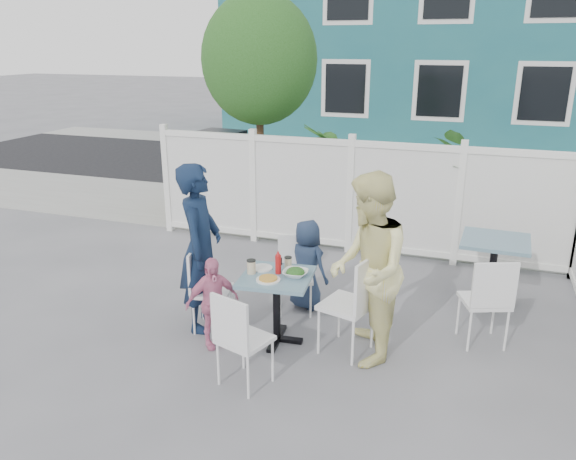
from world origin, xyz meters
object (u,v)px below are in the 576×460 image
(spare_table, at_px, (494,254))
(toddler, at_px, (212,303))
(chair_right, at_px, (355,298))
(chair_back, at_px, (295,268))
(chair_left, at_px, (205,283))
(main_table, at_px, (277,290))
(man, at_px, (200,248))
(chair_near, at_px, (239,334))
(boy, at_px, (307,265))
(woman, at_px, (368,269))
(utility_cabinet, at_px, (222,170))

(spare_table, bearing_deg, toddler, -142.99)
(chair_right, distance_m, chair_back, 1.11)
(chair_left, bearing_deg, main_table, 76.86)
(spare_table, distance_m, man, 3.27)
(chair_near, bearing_deg, chair_right, 65.47)
(man, bearing_deg, chair_left, -140.37)
(boy, bearing_deg, woman, 157.82)
(main_table, height_order, chair_back, chair_back)
(woman, xyz_separation_m, toddler, (-1.44, -0.29, -0.43))
(woman, distance_m, boy, 1.24)
(chair_right, bearing_deg, chair_near, 153.03)
(chair_back, xyz_separation_m, toddler, (-0.50, -1.03, -0.03))
(spare_table, height_order, woman, woman)
(spare_table, xyz_separation_m, boy, (-1.95, -0.81, -0.08))
(main_table, relative_size, chair_left, 0.85)
(chair_back, bearing_deg, chair_near, 71.79)
(chair_back, relative_size, chair_near, 0.95)
(man, bearing_deg, chair_near, -151.12)
(utility_cabinet, distance_m, chair_back, 4.41)
(chair_back, relative_size, boy, 0.82)
(spare_table, relative_size, toddler, 0.83)
(chair_right, distance_m, toddler, 1.37)
(utility_cabinet, distance_m, boy, 4.40)
(man, height_order, toddler, man)
(chair_right, bearing_deg, main_table, 106.40)
(chair_left, bearing_deg, chair_right, 77.79)
(spare_table, distance_m, toddler, 3.20)
(man, height_order, woman, woman)
(toddler, bearing_deg, chair_near, -94.63)
(main_table, xyz_separation_m, chair_near, (-0.02, -0.86, -0.03))
(main_table, bearing_deg, chair_back, 94.24)
(chair_left, height_order, man, man)
(chair_right, relative_size, toddler, 1.08)
(main_table, distance_m, chair_back, 0.74)
(chair_right, bearing_deg, spare_table, -21.48)
(main_table, relative_size, chair_right, 0.73)
(utility_cabinet, xyz_separation_m, main_table, (2.64, -4.30, -0.11))
(chair_left, distance_m, chair_right, 1.57)
(utility_cabinet, relative_size, main_table, 1.78)
(chair_left, bearing_deg, spare_table, 108.02)
(spare_table, distance_m, chair_back, 2.25)
(utility_cabinet, bearing_deg, chair_right, -44.42)
(utility_cabinet, xyz_separation_m, chair_near, (2.62, -5.16, -0.14))
(chair_back, height_order, toddler, toddler)
(toddler, bearing_deg, utility_cabinet, 66.63)
(man, bearing_deg, woman, -105.03)
(chair_back, relative_size, toddler, 0.91)
(man, bearing_deg, chair_right, -104.56)
(chair_right, height_order, man, man)
(chair_right, bearing_deg, toddler, 118.50)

